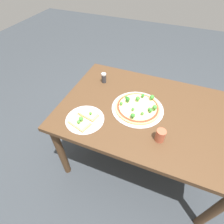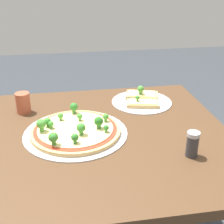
# 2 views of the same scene
# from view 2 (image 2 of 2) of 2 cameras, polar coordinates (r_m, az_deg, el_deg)

# --- Properties ---
(dining_table) EXTENTS (1.35, 0.92, 0.71)m
(dining_table) POSITION_cam_2_polar(r_m,az_deg,el_deg) (1.24, -10.17, -7.87)
(dining_table) COLOR #4C331E
(dining_table) RESTS_ON ground_plane
(pizza_tray_whole) EXTENTS (0.40, 0.40, 0.07)m
(pizza_tray_whole) POSITION_cam_2_polar(r_m,az_deg,el_deg) (1.20, -6.77, -3.32)
(pizza_tray_whole) COLOR #B7B7BC
(pizza_tray_whole) RESTS_ON dining_table
(pizza_tray_slice) EXTENTS (0.28, 0.28, 0.07)m
(pizza_tray_slice) POSITION_cam_2_polar(r_m,az_deg,el_deg) (1.48, 5.48, 2.33)
(pizza_tray_slice) COLOR #B7B7BC
(pizza_tray_slice) RESTS_ON dining_table
(drinking_cup) EXTENTS (0.06, 0.06, 0.09)m
(drinking_cup) POSITION_cam_2_polar(r_m,az_deg,el_deg) (1.40, -15.95, 1.61)
(drinking_cup) COLOR #AD5138
(drinking_cup) RESTS_ON dining_table
(condiment_shaker) EXTENTS (0.04, 0.04, 0.09)m
(condiment_shaker) POSITION_cam_2_polar(r_m,az_deg,el_deg) (1.08, 14.49, -5.69)
(condiment_shaker) COLOR #333338
(condiment_shaker) RESTS_ON dining_table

